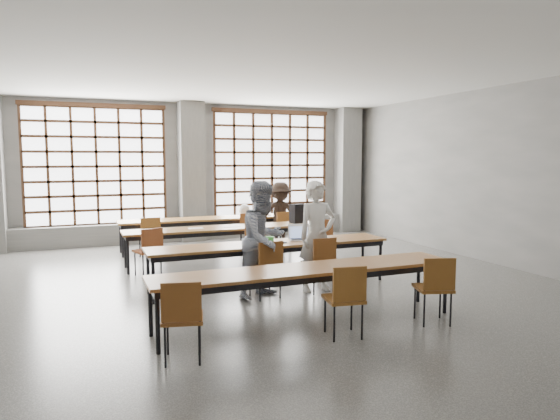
# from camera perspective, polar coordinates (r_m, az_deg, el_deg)

# --- Properties ---
(floor) EXTENTS (11.00, 11.00, 0.00)m
(floor) POSITION_cam_1_polar(r_m,az_deg,el_deg) (8.09, -2.08, -9.12)
(floor) COLOR #474745
(floor) RESTS_ON ground
(ceiling) EXTENTS (11.00, 11.00, 0.00)m
(ceiling) POSITION_cam_1_polar(r_m,az_deg,el_deg) (7.93, -2.18, 16.09)
(ceiling) COLOR silver
(ceiling) RESTS_ON floor
(wall_back) EXTENTS (10.00, 0.00, 10.00)m
(wall_back) POSITION_cam_1_polar(r_m,az_deg,el_deg) (13.12, -10.32, 4.33)
(wall_back) COLOR #595956
(wall_back) RESTS_ON floor
(wall_right) EXTENTS (0.00, 11.00, 11.00)m
(wall_right) POSITION_cam_1_polar(r_m,az_deg,el_deg) (10.61, 24.23, 3.53)
(wall_right) COLOR #595956
(wall_right) RESTS_ON floor
(column_mid) EXTENTS (0.60, 0.55, 3.50)m
(column_mid) POSITION_cam_1_polar(r_m,az_deg,el_deg) (12.85, -10.07, 4.30)
(column_mid) COLOR #595957
(column_mid) RESTS_ON floor
(column_right) EXTENTS (0.60, 0.55, 3.50)m
(column_right) POSITION_cam_1_polar(r_m,az_deg,el_deg) (14.46, 7.71, 4.52)
(column_right) COLOR #595957
(column_right) RESTS_ON floor
(window_left) EXTENTS (3.32, 0.12, 3.00)m
(window_left) POSITION_cam_1_polar(r_m,az_deg,el_deg) (12.78, -20.23, 4.69)
(window_left) COLOR white
(window_left) RESTS_ON wall_back
(window_right) EXTENTS (3.32, 0.12, 3.00)m
(window_right) POSITION_cam_1_polar(r_m,az_deg,el_deg) (13.68, -0.96, 5.12)
(window_right) COLOR white
(window_right) RESTS_ON wall_back
(sill_ledge) EXTENTS (9.80, 0.35, 0.50)m
(sill_ledge) POSITION_cam_1_polar(r_m,az_deg,el_deg) (13.06, -10.02, -2.28)
(sill_ledge) COLOR #595957
(sill_ledge) RESTS_ON floor
(desk_row_a) EXTENTS (4.00, 0.70, 0.73)m
(desk_row_a) POSITION_cam_1_polar(r_m,az_deg,el_deg) (11.62, -8.23, -1.21)
(desk_row_a) COLOR brown
(desk_row_a) RESTS_ON floor
(desk_row_b) EXTENTS (4.00, 0.70, 0.73)m
(desk_row_b) POSITION_cam_1_polar(r_m,az_deg,el_deg) (10.04, -6.20, -2.31)
(desk_row_b) COLOR brown
(desk_row_b) RESTS_ON floor
(desk_row_c) EXTENTS (4.00, 0.70, 0.73)m
(desk_row_c) POSITION_cam_1_polar(r_m,az_deg,el_deg) (8.15, -1.10, -4.21)
(desk_row_c) COLOR brown
(desk_row_c) RESTS_ON floor
(desk_row_d) EXTENTS (4.00, 0.70, 0.73)m
(desk_row_d) POSITION_cam_1_polar(r_m,az_deg,el_deg) (6.35, 3.26, -7.16)
(desk_row_d) COLOR brown
(desk_row_d) RESTS_ON floor
(chair_back_left) EXTENTS (0.44, 0.45, 0.88)m
(chair_back_left) POSITION_cam_1_polar(r_m,az_deg,el_deg) (10.77, -14.66, -2.60)
(chair_back_left) COLOR brown
(chair_back_left) RESTS_ON floor
(chair_back_mid) EXTENTS (0.52, 0.52, 0.88)m
(chair_back_mid) POSITION_cam_1_polar(r_m,az_deg,el_deg) (11.25, -3.60, -2.05)
(chair_back_mid) COLOR brown
(chair_back_mid) RESTS_ON floor
(chair_back_right) EXTENTS (0.44, 0.45, 0.88)m
(chair_back_right) POSITION_cam_1_polar(r_m,az_deg,el_deg) (11.53, 0.30, -1.84)
(chair_back_right) COLOR brown
(chair_back_right) RESTS_ON floor
(chair_mid_left) EXTENTS (0.53, 0.53, 0.88)m
(chair_mid_left) POSITION_cam_1_polar(r_m,az_deg,el_deg) (9.14, -14.69, -4.11)
(chair_mid_left) COLOR maroon
(chair_mid_left) RESTS_ON floor
(chair_mid_centre) EXTENTS (0.49, 0.49, 0.88)m
(chair_mid_centre) POSITION_cam_1_polar(r_m,az_deg,el_deg) (9.58, -2.95, -3.46)
(chair_mid_centre) COLOR brown
(chair_mid_centre) RESTS_ON floor
(chair_mid_right) EXTENTS (0.49, 0.49, 0.88)m
(chair_mid_right) POSITION_cam_1_polar(r_m,az_deg,el_deg) (10.13, 4.73, -2.96)
(chair_mid_right) COLOR maroon
(chair_mid_right) RESTS_ON floor
(chair_front_left) EXTENTS (0.47, 0.47, 0.88)m
(chair_front_left) POSITION_cam_1_polar(r_m,az_deg,el_deg) (7.50, -1.46, -6.11)
(chair_front_left) COLOR brown
(chair_front_left) RESTS_ON floor
(chair_front_right) EXTENTS (0.44, 0.44, 0.88)m
(chair_front_right) POSITION_cam_1_polar(r_m,az_deg,el_deg) (7.85, 4.69, -5.58)
(chair_front_right) COLOR brown
(chair_front_right) RESTS_ON floor
(chair_near_left) EXTENTS (0.51, 0.51, 0.88)m
(chair_near_left) POSITION_cam_1_polar(r_m,az_deg,el_deg) (5.29, -11.13, -11.41)
(chair_near_left) COLOR brown
(chair_near_left) RESTS_ON floor
(chair_near_mid) EXTENTS (0.48, 0.48, 0.88)m
(chair_near_mid) POSITION_cam_1_polar(r_m,az_deg,el_deg) (5.93, 7.54, -9.45)
(chair_near_mid) COLOR brown
(chair_near_mid) RESTS_ON floor
(chair_near_right) EXTENTS (0.53, 0.53, 0.88)m
(chair_near_right) POSITION_cam_1_polar(r_m,az_deg,el_deg) (6.64, 17.35, -7.98)
(chair_near_right) COLOR brown
(chair_near_right) RESTS_ON floor
(student_male) EXTENTS (0.65, 0.44, 1.75)m
(student_male) POSITION_cam_1_polar(r_m,az_deg,el_deg) (7.90, 4.27, -3.00)
(student_male) COLOR silver
(student_male) RESTS_ON floor
(student_female) EXTENTS (1.07, 0.99, 1.76)m
(student_female) POSITION_cam_1_polar(r_m,az_deg,el_deg) (7.55, -1.88, -3.36)
(student_female) COLOR #172647
(student_female) RESTS_ON floor
(student_back) EXTENTS (1.10, 0.77, 1.54)m
(student_back) POSITION_cam_1_polar(r_m,az_deg,el_deg) (11.62, 0.04, -0.61)
(student_back) COLOR black
(student_back) RESTS_ON floor
(laptop_front) EXTENTS (0.43, 0.39, 0.26)m
(laptop_front) POSITION_cam_1_polar(r_m,az_deg,el_deg) (8.44, 2.23, -2.99)
(laptop_front) COLOR #A9A9AE
(laptop_front) RESTS_ON desk_row_c
(laptop_back) EXTENTS (0.37, 0.32, 0.26)m
(laptop_back) POSITION_cam_1_polar(r_m,az_deg,el_deg) (12.09, -2.15, -0.27)
(laptop_back) COLOR #AEAEB3
(laptop_back) RESTS_ON desk_row_a
(mouse) EXTENTS (0.11, 0.08, 0.04)m
(mouse) POSITION_cam_1_polar(r_m,az_deg,el_deg) (8.50, 4.95, -3.24)
(mouse) COLOR silver
(mouse) RESTS_ON desk_row_c
(green_box) EXTENTS (0.26, 0.14, 0.09)m
(green_box) POSITION_cam_1_polar(r_m,az_deg,el_deg) (8.19, -1.63, -3.38)
(green_box) COLOR #2C882F
(green_box) RESTS_ON desk_row_c
(phone) EXTENTS (0.14, 0.08, 0.01)m
(phone) POSITION_cam_1_polar(r_m,az_deg,el_deg) (8.11, 0.34, -3.74)
(phone) COLOR black
(phone) RESTS_ON desk_row_c
(paper_sheet_a) EXTENTS (0.30, 0.22, 0.00)m
(paper_sheet_a) POSITION_cam_1_polar(r_m,az_deg,el_deg) (9.93, -9.62, -2.06)
(paper_sheet_a) COLOR white
(paper_sheet_a) RESTS_ON desk_row_b
(paper_sheet_c) EXTENTS (0.34, 0.28, 0.00)m
(paper_sheet_c) POSITION_cam_1_polar(r_m,az_deg,el_deg) (10.06, -5.66, -1.91)
(paper_sheet_c) COLOR white
(paper_sheet_c) RESTS_ON desk_row_b
(backpack) EXTENTS (0.36, 0.27, 0.40)m
(backpack) POSITION_cam_1_polar(r_m,az_deg,el_deg) (10.59, 2.06, -0.40)
(backpack) COLOR black
(backpack) RESTS_ON desk_row_b
(plastic_bag) EXTENTS (0.32, 0.30, 0.29)m
(plastic_bag) POSITION_cam_1_polar(r_m,az_deg,el_deg) (11.88, -4.09, 0.01)
(plastic_bag) COLOR silver
(plastic_bag) RESTS_ON desk_row_a
(red_pouch) EXTENTS (0.21, 0.13, 0.06)m
(red_pouch) POSITION_cam_1_polar(r_m,az_deg,el_deg) (5.38, -11.08, -11.53)
(red_pouch) COLOR red
(red_pouch) RESTS_ON chair_near_left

